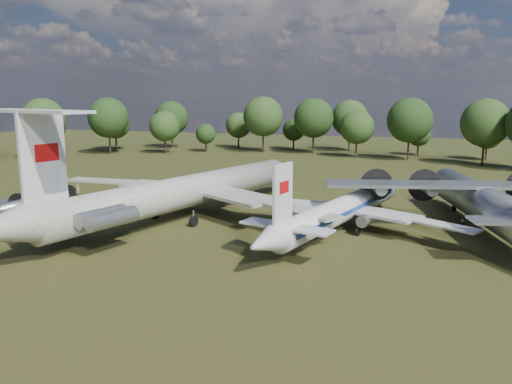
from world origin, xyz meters
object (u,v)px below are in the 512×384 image
(tu104_jet, at_px, (342,214))
(an12_transport, at_px, (483,208))
(small_prop_northwest, at_px, (27,207))
(il62_airliner, at_px, (185,198))
(person_on_il62, at_px, (78,188))

(tu104_jet, height_order, an12_transport, an12_transport)
(an12_transport, bearing_deg, tu104_jet, -174.93)
(tu104_jet, relative_size, small_prop_northwest, 2.40)
(tu104_jet, xyz_separation_m, small_prop_northwest, (-41.32, -5.61, -0.81))
(il62_airliner, relative_size, person_on_il62, 36.53)
(person_on_il62, bearing_deg, il62_airliner, -95.80)
(il62_airliner, xyz_separation_m, small_prop_northwest, (-20.91, -5.18, -1.62))
(small_prop_northwest, distance_m, person_on_il62, 19.80)
(il62_airliner, xyz_separation_m, an12_transport, (36.47, 5.90, -0.13))
(tu104_jet, distance_m, person_on_il62, 30.12)
(il62_airliner, relative_size, an12_transport, 1.41)
(tu104_jet, height_order, person_on_il62, person_on_il62)
(small_prop_northwest, bearing_deg, an12_transport, 18.79)
(small_prop_northwest, height_order, person_on_il62, person_on_il62)
(tu104_jet, relative_size, person_on_il62, 25.74)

